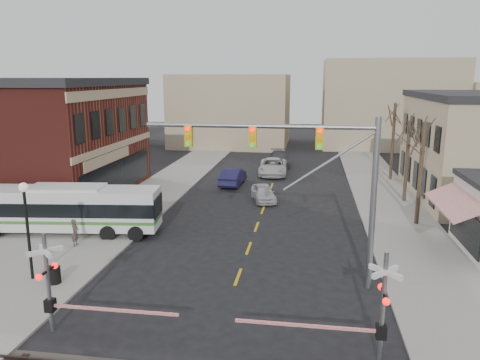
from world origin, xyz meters
name	(u,v)px	position (x,y,z in m)	size (l,w,h in m)	color
ground	(231,295)	(0.00, 0.00, 0.00)	(160.00, 160.00, 0.00)	black
sidewalk_west	(164,187)	(-9.50, 20.00, 0.06)	(5.00, 60.00, 0.12)	gray
sidewalk_east	(383,194)	(9.50, 20.00, 0.06)	(5.00, 60.00, 0.12)	gray
tree_east_a	(420,174)	(10.50, 12.00, 3.50)	(0.28, 0.28, 6.75)	#382B21
tree_east_b	(407,161)	(10.80, 18.00, 3.27)	(0.28, 0.28, 6.30)	#382B21
tree_east_c	(393,142)	(11.00, 26.00, 3.72)	(0.28, 0.28, 7.20)	#382B21
transit_bus	(68,208)	(-11.52, 6.88, 1.67)	(11.58, 3.78, 2.93)	silver
traffic_signal_mast	(310,165)	(3.33, 1.77, 5.77)	(10.63, 0.30, 8.00)	gray
rr_crossing_west	(59,285)	(-5.95, -4.04, 1.97)	(5.60, 1.36, 4.00)	gray
rr_crossing_east	(370,307)	(5.52, -4.10, 1.97)	(5.60, 1.36, 4.00)	gray
street_lamp	(26,212)	(-9.80, 0.10, 3.49)	(0.44, 0.44, 4.77)	black
trash_bin	(54,275)	(-8.46, -0.21, 0.53)	(0.60, 0.60, 0.82)	black
car_a	(263,193)	(-0.23, 16.65, 0.67)	(1.58, 3.94, 1.34)	#B8B7BC
car_b	(233,177)	(-3.55, 21.85, 0.78)	(1.66, 4.76, 1.57)	#1A183C
car_c	(273,167)	(-0.32, 27.05, 0.81)	(2.70, 5.85, 1.63)	#BABABA
car_d	(279,158)	(-0.01, 32.25, 0.78)	(2.17, 5.34, 1.55)	#3B3A3F
pedestrian_near	(75,232)	(-9.92, 4.66, 0.91)	(0.58, 0.38, 1.58)	#584846
pedestrian_far	(90,214)	(-10.58, 7.94, 1.00)	(0.86, 0.67, 1.77)	#2E3851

